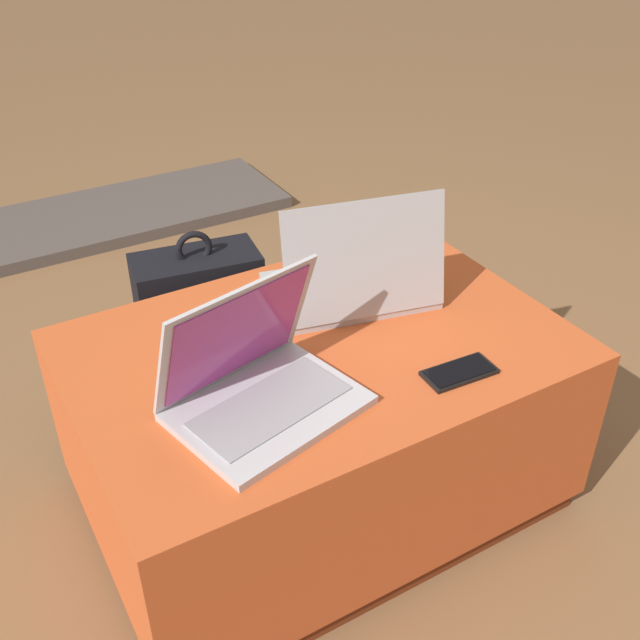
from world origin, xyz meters
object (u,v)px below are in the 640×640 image
backpack (202,331)px  laptop_near (257,382)px  cell_phone (459,372)px  laptop_far (354,280)px

backpack → laptop_near: bearing=88.0°
laptop_near → backpack: laptop_near is taller
backpack → cell_phone: bearing=119.5°
backpack → laptop_far: bearing=130.7°
laptop_near → backpack: size_ratio=0.73×
laptop_near → cell_phone: (0.37, -0.11, -0.05)m
laptop_near → backpack: (0.11, 0.58, -0.27)m
laptop_near → backpack: bearing=65.8°
laptop_far → backpack: bearing=-45.7°
laptop_near → cell_phone: laptop_near is taller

